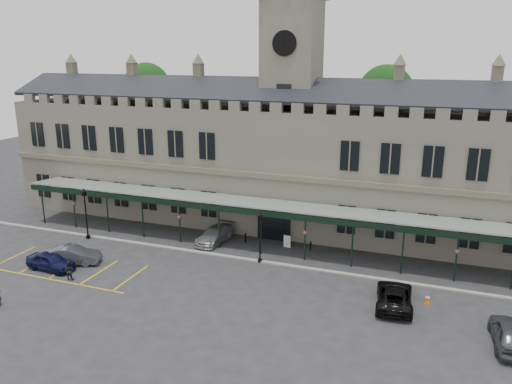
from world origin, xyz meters
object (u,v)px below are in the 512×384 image
(lamp_post_mid, at_px, (260,233))
(car_van, at_px, (394,296))
(station_building, at_px, (290,163))
(car_left_b, at_px, (72,255))
(traffic_cone, at_px, (428,299))
(clock_tower, at_px, (291,96))
(car_left_a, at_px, (51,261))
(car_taxi, at_px, (215,235))
(person_b, at_px, (69,270))
(car_right_a, at_px, (510,334))
(lamp_post_left, at_px, (85,209))
(sign_board, at_px, (287,242))

(lamp_post_mid, relative_size, car_van, 0.86)
(station_building, bearing_deg, car_left_b, -131.12)
(traffic_cone, bearing_deg, clock_tower, 136.97)
(lamp_post_mid, height_order, car_left_a, lamp_post_mid)
(lamp_post_mid, xyz_separation_m, car_taxi, (-5.56, 2.95, -1.96))
(station_building, bearing_deg, person_b, -123.20)
(car_van, xyz_separation_m, car_right_a, (7.04, -2.78, 0.09))
(lamp_post_left, xyz_separation_m, person_b, (4.52, -7.94, -2.19))
(car_left_a, bearing_deg, car_van, -79.12)
(car_left_a, xyz_separation_m, person_b, (2.70, -0.99, 0.05))
(car_taxi, xyz_separation_m, car_right_a, (24.00, -9.55, 0.11))
(sign_board, height_order, car_right_a, car_right_a)
(clock_tower, relative_size, sign_board, 21.66)
(station_building, xyz_separation_m, car_right_a, (19.00, -17.06, -5.65))
(sign_board, distance_m, car_right_a, 20.26)
(clock_tower, distance_m, car_van, 22.43)
(traffic_cone, relative_size, car_left_a, 0.16)
(car_left_a, bearing_deg, car_taxi, -40.75)
(traffic_cone, bearing_deg, car_taxi, 163.63)
(car_left_a, xyz_separation_m, car_van, (26.96, 3.52, 0.01))
(car_taxi, bearing_deg, person_b, -116.44)
(station_building, height_order, car_right_a, station_building)
(lamp_post_left, xyz_separation_m, traffic_cone, (31.00, -2.29, -2.61))
(traffic_cone, bearing_deg, car_left_a, -170.93)
(clock_tower, distance_m, car_right_a, 28.39)
(traffic_cone, distance_m, person_b, 27.07)
(car_taxi, relative_size, car_right_a, 1.02)
(car_left_b, distance_m, car_right_a, 33.19)
(lamp_post_mid, xyz_separation_m, person_b, (-12.86, -8.33, -1.90))
(sign_board, bearing_deg, lamp_post_mid, -100.42)
(sign_board, xyz_separation_m, person_b, (-14.05, -12.35, 0.21))
(car_right_a, xyz_separation_m, person_b, (-31.30, -1.73, -0.05))
(station_building, relative_size, traffic_cone, 86.08)
(station_building, relative_size, sign_board, 52.40)
(lamp_post_mid, relative_size, traffic_cone, 6.47)
(car_left_a, xyz_separation_m, car_taxi, (10.00, 10.29, -0.01))
(station_building, xyz_separation_m, sign_board, (1.75, -6.44, -5.91))
(lamp_post_left, height_order, car_taxi, lamp_post_left)
(car_left_b, bearing_deg, lamp_post_left, 4.79)
(sign_board, bearing_deg, station_building, 111.26)
(traffic_cone, relative_size, person_b, 0.45)
(station_building, xyz_separation_m, person_b, (-12.30, -18.80, -5.70))
(station_building, distance_m, traffic_cone, 20.28)
(car_left_a, distance_m, car_right_a, 34.01)
(clock_tower, height_order, car_left_a, clock_tower)
(lamp_post_left, xyz_separation_m, lamp_post_mid, (17.38, 0.39, -0.28))
(sign_board, xyz_separation_m, car_van, (10.21, -7.84, 0.17))
(car_right_a, relative_size, person_b, 3.14)
(car_right_a, bearing_deg, lamp_post_left, -13.42)
(station_building, height_order, lamp_post_left, station_building)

